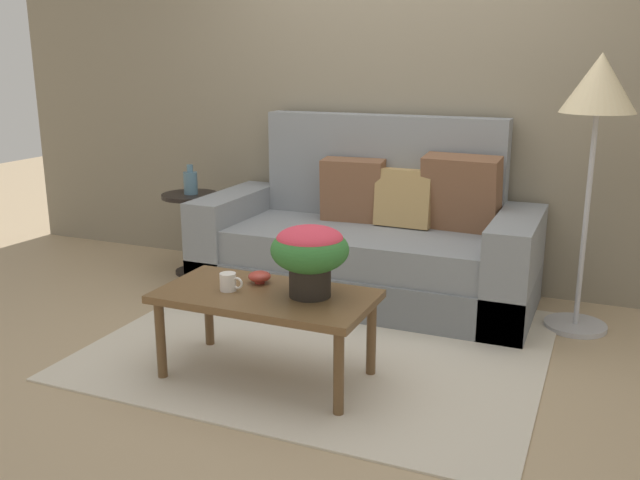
% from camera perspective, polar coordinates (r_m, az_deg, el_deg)
% --- Properties ---
extents(ground_plane, '(14.00, 14.00, 0.00)m').
position_cam_1_polar(ground_plane, '(3.93, 0.66, -8.25)').
color(ground_plane, tan).
extents(wall_back, '(6.40, 0.12, 2.77)m').
position_cam_1_polar(wall_back, '(4.83, 6.69, 12.92)').
color(wall_back, gray).
rests_on(wall_back, ground).
extents(area_rug, '(2.36, 1.98, 0.01)m').
position_cam_1_polar(area_rug, '(3.88, 0.32, -8.51)').
color(area_rug, beige).
rests_on(area_rug, ground).
extents(couch, '(2.17, 0.91, 1.17)m').
position_cam_1_polar(couch, '(4.55, 4.11, -0.37)').
color(couch, slate).
rests_on(couch, ground).
extents(coffee_table, '(1.05, 0.55, 0.44)m').
position_cam_1_polar(coffee_table, '(3.38, -4.49, -5.19)').
color(coffee_table, brown).
rests_on(coffee_table, ground).
extents(side_table, '(0.40, 0.40, 0.59)m').
position_cam_1_polar(side_table, '(5.08, -10.57, 1.73)').
color(side_table, black).
rests_on(side_table, ground).
extents(floor_lamp, '(0.40, 0.40, 1.57)m').
position_cam_1_polar(floor_lamp, '(4.09, 21.92, 10.41)').
color(floor_lamp, '#B2B2B7').
rests_on(floor_lamp, ground).
extents(potted_plant, '(0.37, 0.37, 0.34)m').
position_cam_1_polar(potted_plant, '(3.24, -0.84, -0.92)').
color(potted_plant, black).
rests_on(potted_plant, coffee_table).
extents(coffee_mug, '(0.12, 0.08, 0.09)m').
position_cam_1_polar(coffee_mug, '(3.40, -7.54, -3.45)').
color(coffee_mug, white).
rests_on(coffee_mug, coffee_table).
extents(snack_bowl, '(0.11, 0.11, 0.06)m').
position_cam_1_polar(snack_bowl, '(3.49, -5.01, -3.03)').
color(snack_bowl, '#B2382D').
rests_on(snack_bowl, coffee_table).
extents(table_vase, '(0.10, 0.10, 0.21)m').
position_cam_1_polar(table_vase, '(5.02, -10.63, 4.71)').
color(table_vase, slate).
rests_on(table_vase, side_table).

